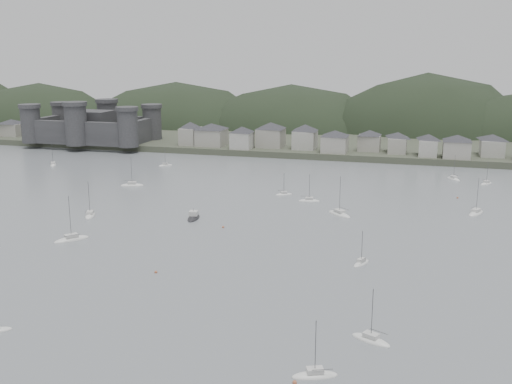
% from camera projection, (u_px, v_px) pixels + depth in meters
% --- Properties ---
extents(ground, '(900.00, 900.00, 0.00)m').
position_uv_depth(ground, '(156.00, 302.00, 120.97)').
color(ground, slate).
rests_on(ground, ground).
extents(far_shore_land, '(900.00, 250.00, 3.00)m').
position_uv_depth(far_shore_land, '(346.00, 126.00, 397.15)').
color(far_shore_land, '#383D2D').
rests_on(far_shore_land, ground).
extents(forested_ridge, '(851.55, 103.94, 102.57)m').
position_uv_depth(forested_ridge, '(347.00, 151.00, 374.79)').
color(forested_ridge, black).
rests_on(forested_ridge, ground).
extents(castle, '(66.00, 43.00, 20.00)m').
position_uv_depth(castle, '(93.00, 126.00, 318.65)').
color(castle, '#333235').
rests_on(castle, far_shore_land).
extents(waterfront_town, '(451.48, 28.46, 12.92)m').
position_uv_depth(waterfront_town, '(424.00, 142.00, 277.52)').
color(waterfront_town, '#9C998F').
rests_on(waterfront_town, far_shore_land).
extents(sailboat_lead, '(6.43, 9.43, 12.36)m').
position_uv_depth(sailboat_lead, '(476.00, 213.00, 187.09)').
color(sailboat_lead, silver).
rests_on(sailboat_lead, ground).
extents(moored_fleet, '(255.54, 168.73, 13.15)m').
position_uv_depth(moored_fleet, '(150.00, 219.00, 180.64)').
color(moored_fleet, silver).
rests_on(moored_fleet, ground).
extents(motor_launch_far, '(4.45, 9.20, 4.09)m').
position_uv_depth(motor_launch_far, '(194.00, 218.00, 181.75)').
color(motor_launch_far, black).
rests_on(motor_launch_far, ground).
extents(mooring_buoys, '(141.13, 132.48, 0.70)m').
position_uv_depth(mooring_buoys, '(216.00, 252.00, 150.88)').
color(mooring_buoys, '#AE5B3A').
rests_on(mooring_buoys, ground).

